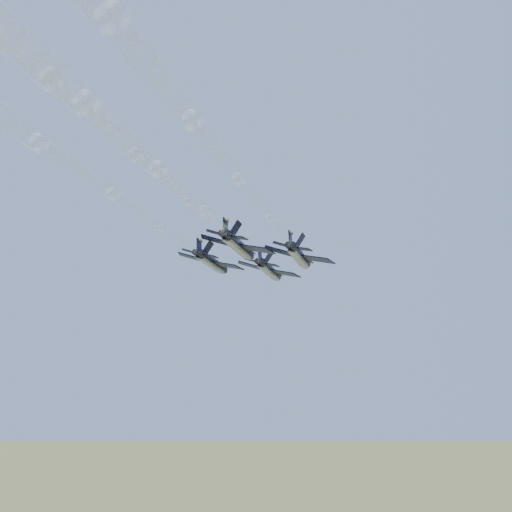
% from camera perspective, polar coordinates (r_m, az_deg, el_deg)
% --- Properties ---
extents(jet_lead, '(13.95, 18.32, 5.17)m').
position_cam_1_polar(jet_lead, '(121.95, 1.39, -1.46)').
color(jet_lead, black).
extents(jet_left, '(13.95, 18.32, 5.17)m').
position_cam_1_polar(jet_left, '(115.18, -4.37, -0.67)').
color(jet_left, black).
extents(jet_right, '(13.95, 18.32, 5.17)m').
position_cam_1_polar(jet_right, '(110.15, 4.40, -0.04)').
color(jet_right, black).
extents(jet_slot, '(13.95, 18.32, 5.17)m').
position_cam_1_polar(jet_slot, '(102.60, -1.71, 0.98)').
color(jet_slot, black).
extents(smoke_trail_lead, '(4.90, 81.70, 3.47)m').
position_cam_1_polar(smoke_trail_lead, '(65.34, -12.38, 10.39)').
color(smoke_trail_lead, white).
extents(smoke_trail_right, '(4.90, 81.70, 3.47)m').
position_cam_1_polar(smoke_trail_right, '(53.50, -9.30, 16.08)').
color(smoke_trail_right, white).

